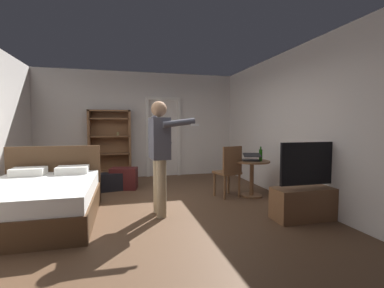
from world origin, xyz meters
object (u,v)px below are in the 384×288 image
at_px(laptop, 251,158).
at_px(bottle_on_table, 261,155).
at_px(side_table, 252,172).
at_px(wooden_chair, 229,169).
at_px(bed, 41,200).
at_px(tv_flatscreen, 311,197).
at_px(bookshelf, 110,142).
at_px(suitcase_dark, 112,182).
at_px(person_blue_shirt, 160,149).
at_px(suitcase_small, 124,178).

bearing_deg(laptop, bottle_on_table, -11.93).
distance_m(side_table, wooden_chair, 0.46).
height_order(bed, tv_flatscreen, tv_flatscreen).
height_order(bookshelf, suitcase_dark, bookshelf).
bearing_deg(side_table, tv_flatscreen, -78.39).
height_order(tv_flatscreen, side_table, tv_flatscreen).
bearing_deg(bed, side_table, 6.99).
bearing_deg(laptop, side_table, 45.74).
bearing_deg(bookshelf, tv_flatscreen, -51.26).
distance_m(side_table, laptop, 0.28).
xyz_separation_m(laptop, bottle_on_table, (0.18, -0.04, 0.06)).
bearing_deg(side_table, laptop, -134.26).
bearing_deg(wooden_chair, bottle_on_table, -10.45).
xyz_separation_m(tv_flatscreen, laptop, (-0.32, 1.32, 0.43)).
height_order(bookshelf, wooden_chair, bookshelf).
xyz_separation_m(bed, bookshelf, (0.86, 2.83, 0.65)).
relative_size(person_blue_shirt, suitcase_small, 3.14).
bearing_deg(bookshelf, person_blue_shirt, -74.08).
xyz_separation_m(side_table, laptop, (-0.04, -0.04, 0.28)).
xyz_separation_m(tv_flatscreen, person_blue_shirt, (-2.15, 0.73, 0.70)).
relative_size(bed, person_blue_shirt, 1.14).
height_order(tv_flatscreen, wooden_chair, tv_flatscreen).
bearing_deg(tv_flatscreen, laptop, 103.64).
distance_m(bookshelf, laptop, 3.63).
relative_size(bookshelf, wooden_chair, 1.78).
bearing_deg(suitcase_small, tv_flatscreen, -31.29).
bearing_deg(suitcase_small, bed, -112.74).
height_order(bookshelf, bottle_on_table, bookshelf).
xyz_separation_m(bottle_on_table, suitcase_dark, (-2.80, 1.25, -0.63)).
xyz_separation_m(tv_flatscreen, wooden_chair, (-0.74, 1.39, 0.22)).
relative_size(bed, bookshelf, 1.14).
distance_m(bed, suitcase_small, 2.04).
distance_m(wooden_chair, suitcase_dark, 2.50).
bearing_deg(suitcase_dark, bottle_on_table, -33.98).
relative_size(laptop, bottle_on_table, 1.44).
relative_size(wooden_chair, suitcase_small, 1.78).
bearing_deg(tv_flatscreen, suitcase_small, 136.11).
bearing_deg(bed, tv_flatscreen, -13.44).
bearing_deg(suitcase_small, suitcase_dark, -154.86).
xyz_separation_m(laptop, suitcase_dark, (-2.62, 1.21, -0.57)).
distance_m(tv_flatscreen, person_blue_shirt, 2.38).
distance_m(bed, side_table, 3.62).
bearing_deg(side_table, wooden_chair, 176.21).
bearing_deg(tv_flatscreen, person_blue_shirt, 161.15).
bearing_deg(laptop, wooden_chair, 170.19).
distance_m(bed, tv_flatscreen, 3.98).
height_order(bed, person_blue_shirt, person_blue_shirt).
distance_m(laptop, bottle_on_table, 0.20).
relative_size(bookshelf, suitcase_dark, 2.93).
relative_size(suitcase_dark, suitcase_small, 1.08).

